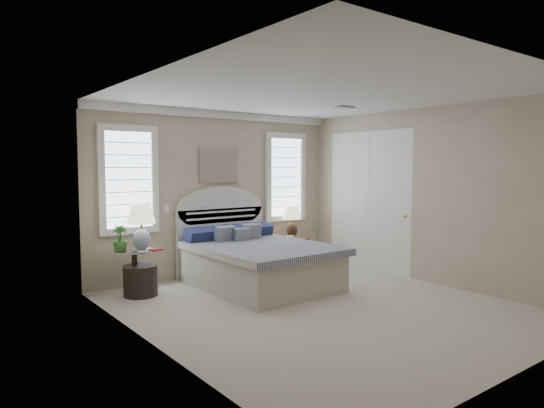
{
  "coord_description": "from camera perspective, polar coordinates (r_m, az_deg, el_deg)",
  "views": [
    {
      "loc": [
        -4.18,
        -4.45,
        1.79
      ],
      "look_at": [
        -0.03,
        1.0,
        1.26
      ],
      "focal_mm": 32.0,
      "sensor_mm": 36.0,
      "label": 1
    }
  ],
  "objects": [
    {
      "name": "bed",
      "position": [
        7.37,
        -2.0,
        -6.58
      ],
      "size": [
        1.72,
        2.28,
        1.47
      ],
      "color": "beige",
      "rests_on": "floor"
    },
    {
      "name": "ceiling",
      "position": [
        6.17,
        5.99,
        12.86
      ],
      "size": [
        4.5,
        5.0,
        0.01
      ],
      "primitive_type": "cube",
      "color": "silver",
      "rests_on": "wall_back"
    },
    {
      "name": "books_left",
      "position": [
        6.95,
        -13.53,
        -5.23
      ],
      "size": [
        0.2,
        0.17,
        0.02
      ],
      "rotation": [
        0.0,
        0.0,
        0.31
      ],
      "color": "maroon",
      "rests_on": "side_table_left"
    },
    {
      "name": "wall_left",
      "position": [
        4.87,
        -13.82,
        -0.92
      ],
      "size": [
        0.02,
        5.0,
        2.7
      ],
      "primitive_type": "cube",
      "color": "tan",
      "rests_on": "floor"
    },
    {
      "name": "potted_plant",
      "position": [
        6.92,
        -17.46,
        -3.94
      ],
      "size": [
        0.27,
        0.27,
        0.36
      ],
      "primitive_type": "imported",
      "rotation": [
        0.0,
        0.0,
        -0.43
      ],
      "color": "#307937",
      "rests_on": "side_table_left"
    },
    {
      "name": "lamp_right",
      "position": [
        8.69,
        2.34,
        -1.65
      ],
      "size": [
        0.42,
        0.42,
        0.56
      ],
      "rotation": [
        0.0,
        0.0,
        0.25
      ],
      "color": "black",
      "rests_on": "nightstand_right"
    },
    {
      "name": "crown_molding",
      "position": [
        8.12,
        -6.21,
        10.39
      ],
      "size": [
        4.5,
        0.08,
        0.12
      ],
      "primitive_type": "cube",
      "color": "white",
      "rests_on": "wall_back"
    },
    {
      "name": "nightstand_right",
      "position": [
        8.69,
        2.38,
        -4.9
      ],
      "size": [
        0.5,
        0.4,
        0.53
      ],
      "color": "brown",
      "rests_on": "floor"
    },
    {
      "name": "window_right",
      "position": [
        8.9,
        1.54,
        3.18
      ],
      "size": [
        0.9,
        0.06,
        1.6
      ],
      "primitive_type": "cube",
      "color": "silver",
      "rests_on": "wall_back"
    },
    {
      "name": "lamp_left",
      "position": [
        6.99,
        -15.12,
        -2.03
      ],
      "size": [
        0.51,
        0.51,
        0.65
      ],
      "rotation": [
        0.0,
        0.0,
        -0.36
      ],
      "color": "silver",
      "rests_on": "side_table_left"
    },
    {
      "name": "wall_back",
      "position": [
        8.12,
        -6.28,
        1.28
      ],
      "size": [
        4.5,
        0.02,
        2.7
      ],
      "primitive_type": "cube",
      "color": "tan",
      "rests_on": "floor"
    },
    {
      "name": "switch_plate",
      "position": [
        7.67,
        -12.29,
        -0.48
      ],
      "size": [
        0.08,
        0.01,
        0.12
      ],
      "primitive_type": "cube",
      "color": "white",
      "rests_on": "wall_back"
    },
    {
      "name": "painting",
      "position": [
        8.07,
        -6.16,
        4.6
      ],
      "size": [
        0.74,
        0.04,
        0.58
      ],
      "primitive_type": "cube",
      "color": "silver",
      "rests_on": "wall_back"
    },
    {
      "name": "side_table_left",
      "position": [
        7.11,
        -15.85,
        -7.15
      ],
      "size": [
        0.56,
        0.56,
        0.63
      ],
      "color": "black",
      "rests_on": "floor"
    },
    {
      "name": "floor",
      "position": [
        6.36,
        5.79,
        -11.97
      ],
      "size": [
        4.5,
        5.0,
        0.01
      ],
      "primitive_type": "cube",
      "color": "beige",
      "rests_on": "ground"
    },
    {
      "name": "floor_pot",
      "position": [
        7.05,
        -15.21,
        -8.68
      ],
      "size": [
        0.61,
        0.61,
        0.42
      ],
      "primitive_type": "cylinder",
      "rotation": [
        0.0,
        0.0,
        -0.4
      ],
      "color": "black",
      "rests_on": "floor"
    },
    {
      "name": "wall_right",
      "position": [
        7.83,
        17.99,
        0.97
      ],
      "size": [
        0.02,
        5.0,
        2.7
      ],
      "primitive_type": "cube",
      "color": "tan",
      "rests_on": "floor"
    },
    {
      "name": "closet_door",
      "position": [
        8.56,
        11.28,
        0.37
      ],
      "size": [
        0.02,
        1.8,
        2.4
      ],
      "primitive_type": "cube",
      "color": "white",
      "rests_on": "floor"
    },
    {
      "name": "books_right",
      "position": [
        8.44,
        2.12,
        -3.98
      ],
      "size": [
        0.17,
        0.13,
        0.06
      ],
      "rotation": [
        0.0,
        0.0,
        -0.15
      ],
      "color": "maroon",
      "rests_on": "nightstand_right"
    },
    {
      "name": "window_left",
      "position": [
        7.41,
        -16.54,
        2.75
      ],
      "size": [
        0.9,
        0.06,
        1.6
      ],
      "primitive_type": "cube",
      "color": "silver",
      "rests_on": "wall_back"
    },
    {
      "name": "hvac_vent",
      "position": [
        7.57,
        8.5,
        11.11
      ],
      "size": [
        0.3,
        0.2,
        0.02
      ],
      "primitive_type": "cube",
      "color": "#B2B2B2",
      "rests_on": "ceiling"
    }
  ]
}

